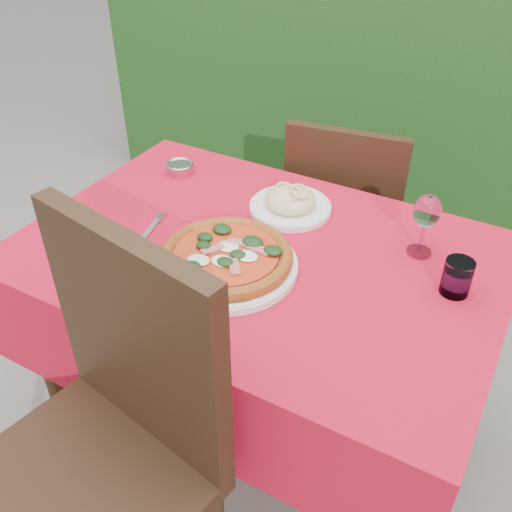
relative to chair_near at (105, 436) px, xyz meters
The scene contains 11 objects.
ground 0.84m from the chair_near, 85.30° to the left, with size 60.00×60.00×0.00m, color #64605B.
hedge 2.15m from the chair_near, 88.72° to the left, with size 3.20×0.55×1.78m.
dining_table 0.58m from the chair_near, 85.30° to the left, with size 1.26×0.86×0.75m.
chair_near is the anchor object (origin of this frame).
chair_far 1.21m from the chair_near, 86.94° to the left, with size 0.46×0.46×0.89m.
pizza_plate 0.50m from the chair_near, 87.90° to the left, with size 0.39×0.39×0.07m.
pasta_plate 0.82m from the chair_near, 87.80° to the left, with size 0.24×0.24×0.07m.
water_glass 0.87m from the chair_near, 50.74° to the left, with size 0.07×0.07×0.09m.
wine_glass 0.92m from the chair_near, 61.58° to the left, with size 0.07×0.07×0.17m.
fork 0.57m from the chair_near, 117.45° to the left, with size 0.03×0.21×0.01m, color silver.
steel_ramekin 0.93m from the chair_near, 114.84° to the left, with size 0.08×0.08×0.03m, color #B9B9C0.
Camera 1 is at (0.59, -1.07, 1.63)m, focal length 40.00 mm.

